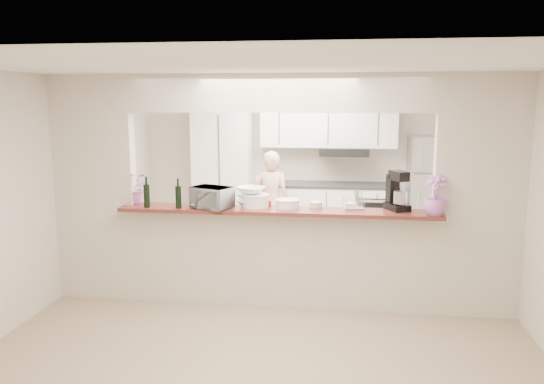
% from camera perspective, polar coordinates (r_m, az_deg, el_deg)
% --- Properties ---
extents(floor, '(6.00, 6.00, 0.00)m').
position_cam_1_polar(floor, '(5.98, 0.63, -12.02)').
color(floor, tan).
rests_on(floor, ground).
extents(tile_overlay, '(5.00, 2.90, 0.01)m').
position_cam_1_polar(tile_overlay, '(7.43, 2.07, -7.55)').
color(tile_overlay, beige).
rests_on(tile_overlay, floor).
extents(partition, '(5.00, 0.15, 2.50)m').
position_cam_1_polar(partition, '(5.60, 0.66, 2.21)').
color(partition, beige).
rests_on(partition, floor).
extents(bar_counter, '(3.40, 0.38, 1.09)m').
position_cam_1_polar(bar_counter, '(5.78, 0.64, -6.74)').
color(bar_counter, beige).
rests_on(bar_counter, floor).
extents(kitchen_cabinets, '(3.15, 0.62, 2.25)m').
position_cam_1_polar(kitchen_cabinets, '(8.37, 1.61, 1.26)').
color(kitchen_cabinets, white).
rests_on(kitchen_cabinets, floor).
extents(refrigerator, '(0.75, 0.70, 1.70)m').
position_cam_1_polar(refrigerator, '(8.39, 16.93, -0.01)').
color(refrigerator, '#A8A8AD').
rests_on(refrigerator, floor).
extents(flower_left, '(0.35, 0.32, 0.35)m').
position_cam_1_polar(flower_left, '(6.08, -14.44, 0.44)').
color(flower_left, pink).
rests_on(flower_left, bar_counter).
extents(wine_bottle_a, '(0.06, 0.06, 0.32)m').
position_cam_1_polar(wine_bottle_a, '(5.71, -10.04, -0.50)').
color(wine_bottle_a, black).
rests_on(wine_bottle_a, bar_counter).
extents(wine_bottle_b, '(0.07, 0.07, 0.33)m').
position_cam_1_polar(wine_bottle_b, '(5.83, -13.33, -0.36)').
color(wine_bottle_b, black).
rests_on(wine_bottle_b, bar_counter).
extents(toaster_oven, '(0.49, 0.42, 0.23)m').
position_cam_1_polar(toaster_oven, '(5.67, -6.51, -0.60)').
color(toaster_oven, '#9E9EA2').
rests_on(toaster_oven, bar_counter).
extents(serving_bowls, '(0.38, 0.38, 0.21)m').
position_cam_1_polar(serving_bowls, '(5.73, -2.26, -0.52)').
color(serving_bowls, white).
rests_on(serving_bowls, bar_counter).
extents(plate_stack_a, '(0.30, 0.30, 0.14)m').
position_cam_1_polar(plate_stack_a, '(5.71, -1.80, -0.93)').
color(plate_stack_a, white).
rests_on(plate_stack_a, bar_counter).
extents(plate_stack_b, '(0.25, 0.25, 0.09)m').
position_cam_1_polar(plate_stack_b, '(5.67, 1.69, -1.25)').
color(plate_stack_b, white).
rests_on(plate_stack_b, bar_counter).
extents(red_bowl, '(0.14, 0.14, 0.06)m').
position_cam_1_polar(red_bowl, '(5.75, -0.74, -1.22)').
color(red_bowl, maroon).
rests_on(red_bowl, bar_counter).
extents(tan_bowl, '(0.13, 0.13, 0.06)m').
position_cam_1_polar(tan_bowl, '(5.70, 4.74, -1.36)').
color(tan_bowl, beige).
rests_on(tan_bowl, bar_counter).
extents(utensil_caddy, '(0.24, 0.18, 0.20)m').
position_cam_1_polar(utensil_caddy, '(5.66, 8.78, -0.99)').
color(utensil_caddy, silver).
rests_on(utensil_caddy, bar_counter).
extents(stand_mixer, '(0.28, 0.33, 0.42)m').
position_cam_1_polar(stand_mixer, '(5.68, 13.29, -0.05)').
color(stand_mixer, black).
rests_on(stand_mixer, bar_counter).
extents(flower_right, '(0.27, 0.27, 0.41)m').
position_cam_1_polar(flower_right, '(5.52, 17.19, -0.33)').
color(flower_right, '#B26BC7').
rests_on(flower_right, bar_counter).
extents(person, '(0.55, 0.37, 1.50)m').
position_cam_1_polar(person, '(7.75, -0.11, -1.13)').
color(person, '#D8A68C').
rests_on(person, floor).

